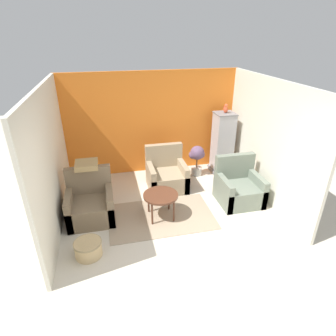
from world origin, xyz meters
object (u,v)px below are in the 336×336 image
armchair_right (239,189)px  armchair_middle (167,176)px  potted_plant (197,157)px  birdcage (222,143)px  parrot (226,109)px  armchair_left (91,205)px  wicker_basket (88,248)px  coffee_table (161,197)px

armchair_right → armchair_middle: 1.62m
armchair_middle → potted_plant: (0.87, 0.45, 0.19)m
armchair_middle → birdcage: birdcage is taller
parrot → armchair_left: bearing=-156.9°
parrot → potted_plant: 1.33m
parrot → wicker_basket: (-3.25, -2.40, -1.48)m
armchair_left → armchair_right: size_ratio=1.00×
coffee_table → armchair_left: bearing=168.3°
armchair_right → armchair_middle: size_ratio=1.00×
armchair_left → armchair_middle: 1.86m
armchair_middle → wicker_basket: armchair_middle is taller
birdcage → parrot: (-0.00, 0.00, 0.87)m
armchair_middle → birdcage: bearing=18.9°
birdcage → wicker_basket: (-3.25, -2.40, -0.61)m
coffee_table → armchair_middle: size_ratio=0.69×
coffee_table → potted_plant: size_ratio=0.86×
armchair_left → parrot: (3.21, 1.37, 1.33)m
birdcage → potted_plant: birdcage is taller
armchair_left → potted_plant: size_ratio=1.25×
armchair_right → birdcage: birdcage is taller
armchair_right → potted_plant: size_ratio=1.25×
parrot → wicker_basket: bearing=-143.5°
armchair_middle → parrot: bearing=19.0°
armchair_right → wicker_basket: (-3.04, -0.96, -0.15)m
parrot → wicker_basket: 4.30m
parrot → potted_plant: bearing=-173.5°
birdcage → armchair_right: bearing=-98.1°
armchair_right → potted_plant: armchair_right is taller
armchair_left → potted_plant: 2.85m
armchair_middle → wicker_basket: bearing=-132.3°
armchair_left → armchair_right: 3.01m
armchair_left → wicker_basket: size_ratio=2.15×
armchair_left → armchair_middle: size_ratio=1.00×
coffee_table → birdcage: (1.91, 1.64, 0.29)m
armchair_middle → wicker_basket: (-1.70, -1.87, -0.15)m
armchair_left → coffee_table: bearing=-11.7°
armchair_middle → armchair_left: bearing=-153.3°
coffee_table → armchair_right: (1.70, 0.20, -0.16)m
armchair_middle → potted_plant: armchair_middle is taller
parrot → potted_plant: (-0.68, -0.08, -1.14)m
armchair_right → potted_plant: 1.45m
parrot → armchair_right: bearing=-98.1°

